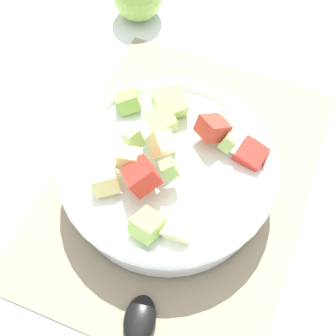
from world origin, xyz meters
name	(u,v)px	position (x,y,z in m)	size (l,w,h in m)	color
ground_plane	(180,182)	(0.00, 0.00, 0.00)	(2.40, 2.40, 0.00)	silver
placemat	(180,181)	(0.00, 0.00, 0.00)	(0.44, 0.33, 0.01)	gray
salad_bowl	(168,171)	(-0.01, 0.01, 0.04)	(0.27, 0.27, 0.11)	white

